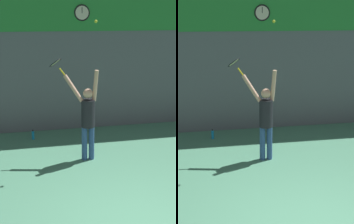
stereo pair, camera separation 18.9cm
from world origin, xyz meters
The scene contains 7 objects.
back_wall centered at (0.00, 5.11, 2.50)m, with size 18.00×0.10×5.00m.
sponsor_banner centered at (0.00, 5.05, 3.35)m, with size 5.73×0.02×0.97m.
scoreboard_clock centered at (-0.07, 5.03, 3.35)m, with size 0.44×0.04×0.44m.
tennis_player centered at (-0.33, 2.92, 1.07)m, with size 0.78×0.49×2.14m.
tennis_racket centered at (-0.99, 3.28, 2.25)m, with size 0.41×0.42×0.40m.
tennis_ball centered at (-0.18, 2.81, 3.16)m, with size 0.06×0.06×0.06m.
water_bottle centered at (-1.57, 4.43, 0.13)m, with size 0.07×0.07×0.27m.
Camera 2 is at (-1.46, -3.76, 3.28)m, focal length 50.00 mm.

